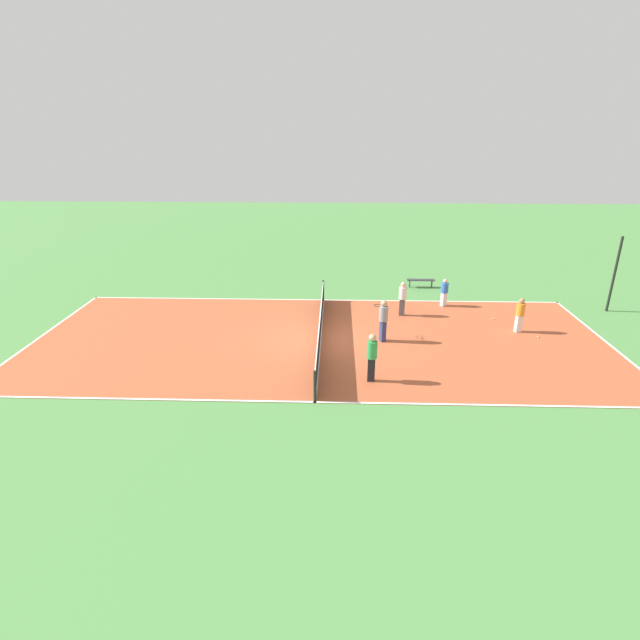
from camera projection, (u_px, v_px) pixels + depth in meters
name	position (u px, v px, depth m)	size (l,w,h in m)	color
ground_plane	(320.00, 340.00, 21.04)	(80.00, 80.00, 0.00)	#518E47
court_surface	(320.00, 340.00, 21.03)	(10.32, 24.01, 0.02)	#B75633
tennis_net	(320.00, 327.00, 20.83)	(10.12, 0.10, 1.08)	black
bench	(421.00, 281.00, 27.71)	(0.36, 1.53, 0.45)	#333338
player_far_green	(372.00, 354.00, 17.26)	(0.40, 0.40, 1.79)	black
player_center_orange	(520.00, 313.00, 21.50)	(0.44, 0.44, 1.54)	white
player_baseline_gray	(383.00, 317.00, 20.51)	(0.99, 0.66, 1.80)	navy
player_near_blue	(444.00, 291.00, 24.67)	(0.50, 0.50, 1.39)	white
player_far_white	(403.00, 297.00, 23.37)	(0.41, 0.41, 1.64)	#4C4C51
tennis_ball_far_baseline	(493.00, 319.00, 23.20)	(0.07, 0.07, 0.07)	#CCE033
tennis_ball_right_alley	(319.00, 341.00, 20.77)	(0.07, 0.07, 0.07)	#CCE033
tennis_ball_left_sideline	(538.00, 337.00, 21.19)	(0.07, 0.07, 0.07)	#CCE033
fence_post_back_left	(614.00, 275.00, 23.64)	(0.12, 0.12, 3.67)	black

